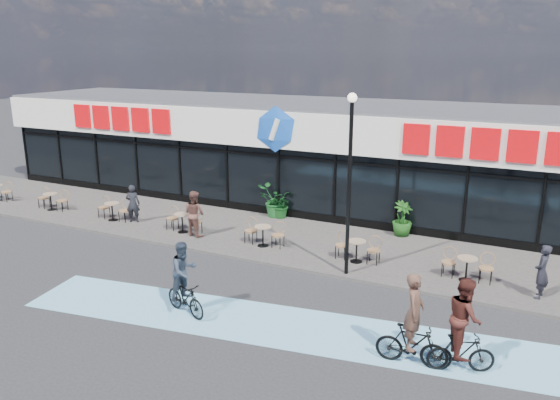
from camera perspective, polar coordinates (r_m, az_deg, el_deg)
name	(u,v)px	position (r m, az deg, el deg)	size (l,w,h in m)	color
ground	(182,277)	(17.61, -10.23, -7.91)	(120.00, 120.00, 0.00)	#28282B
sidewalk	(250,233)	(21.13, -3.11, -3.50)	(44.00, 5.00, 0.10)	#59524E
bike_lane	(274,325)	(14.56, -0.59, -12.89)	(14.00, 2.20, 0.01)	#77C0E2
building	(306,152)	(25.29, 2.76, 5.06)	(30.60, 6.57, 4.75)	black
lamp_post	(350,171)	(16.46, 7.29, 3.02)	(0.28, 0.28, 5.61)	black
bistro_set_1	(52,199)	(25.93, -22.69, 0.08)	(1.54, 0.62, 0.90)	#A18267
bistro_set_2	(114,209)	(23.49, -16.98, -0.91)	(1.54, 0.62, 0.90)	#A18267
bistro_set_3	(184,220)	(21.34, -10.03, -2.09)	(1.54, 0.62, 0.90)	#A18267
bistro_set_4	(264,233)	(19.59, -1.67, -3.47)	(1.54, 0.62, 0.90)	#A18267
bistro_set_5	(357,248)	(18.34, 8.09, -4.98)	(1.54, 0.62, 0.90)	#A18267
bistro_set_6	(467,265)	(17.69, 18.97, -6.48)	(1.54, 0.62, 0.90)	#A18267
potted_plant_left	(280,204)	(22.76, -0.04, -0.46)	(1.00, 0.87, 1.11)	#144618
potted_plant_mid	(274,201)	(22.76, -0.59, -0.12)	(1.24, 1.07, 1.38)	#1A5B23
potted_plant_right	(402,219)	(21.02, 12.65, -1.92)	(0.74, 0.74, 1.32)	#194714
patron_left	(133,204)	(22.88, -15.12, -0.36)	(0.57, 0.37, 1.56)	black
patron_right	(194,213)	(20.71, -8.94, -1.39)	(0.85, 0.66, 1.74)	brown
pedestrian_a	(542,272)	(17.13, 25.69, -6.75)	(0.58, 0.38, 1.58)	black
cyclist_a	(413,332)	(12.88, 13.70, -13.26)	(1.66, 0.67, 2.23)	black
cyclist_b	(463,330)	(12.85, 18.60, -12.72)	(1.55, 1.05, 2.23)	black
cyclist_c	(184,283)	(14.92, -9.95, -8.57)	(1.62, 0.94, 2.07)	black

